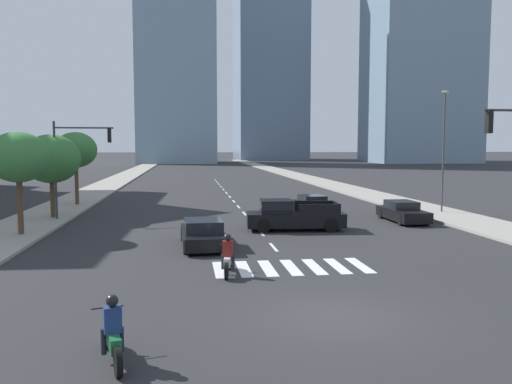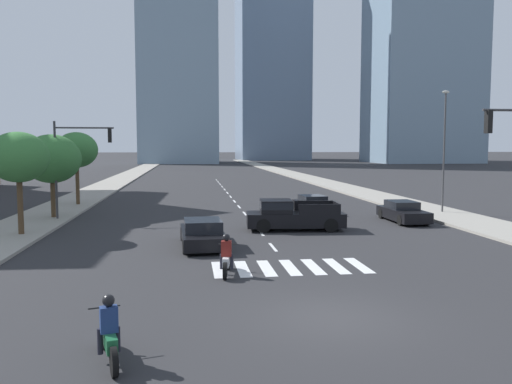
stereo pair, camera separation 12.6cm
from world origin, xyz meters
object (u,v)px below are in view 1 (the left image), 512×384
Objects in this scene: motorcycle_lead at (228,258)px; motorcycle_trailing at (112,335)px; street_lamp_east at (444,143)px; sedan_black_2 at (313,204)px; street_tree_nearest at (18,158)px; sedan_black_0 at (203,234)px; sedan_black_1 at (402,212)px; street_tree_second at (51,159)px; street_tree_third at (76,150)px; pickup_truck at (291,215)px; traffic_signal_far at (76,153)px.

motorcycle_trailing is (-3.03, -7.23, -0.00)m from motorcycle_lead.
street_lamp_east reaches higher than motorcycle_trailing.
motorcycle_trailing is 0.48× the size of sedan_black_2.
motorcycle_trailing is 18.01m from street_tree_nearest.
sedan_black_1 is at bearing -65.11° from sedan_black_0.
street_lamp_east is 1.58× the size of street_tree_nearest.
street_tree_second is (0.00, 6.38, -0.22)m from street_tree_nearest.
motorcycle_lead is 0.38× the size of street_tree_third.
street_tree_second is at bearing 1.33° from motorcycle_trailing.
pickup_truck reaches higher than sedan_black_2.
street_lamp_east is (16.50, 9.52, 4.25)m from sedan_black_0.
street_tree_nearest is 0.94× the size of street_tree_third.
sedan_black_0 reaches higher than sedan_black_2.
sedan_black_0 reaches higher than sedan_black_1.
motorcycle_trailing reaches higher than sedan_black_0.
motorcycle_lead is 10.34m from pickup_truck.
sedan_black_1 is 0.76× the size of traffic_signal_far.
street_tree_nearest is at bearing -90.00° from street_tree_third.
street_tree_third reaches higher than pickup_truck.
street_tree_second is at bearing -99.63° from sedan_black_1.
street_lamp_east is (8.51, -1.96, 4.28)m from sedan_black_2.
pickup_truck reaches higher than motorcycle_trailing.
pickup_truck is 0.91× the size of traffic_signal_far.
street_tree_third is (-17.05, 5.95, 3.75)m from sedan_black_2.
sedan_black_2 is 0.85× the size of street_tree_second.
pickup_truck is at bearing -52.63° from sedan_black_0.
motorcycle_trailing is at bearing -67.59° from street_tree_nearest.
traffic_signal_far is (-5.08, 22.00, 3.60)m from motorcycle_trailing.
pickup_truck is 19.64m from street_tree_third.
street_tree_second is at bearing -18.68° from pickup_truck.
motorcycle_lead is 18.60m from street_tree_second.
street_lamp_east reaches higher than traffic_signal_far.
sedan_black_2 is at bearing -139.47° from sedan_black_1.
street_tree_second is at bearing 90.00° from street_tree_nearest.
traffic_signal_far reaches higher than sedan_black_1.
motorcycle_lead reaches higher than sedan_black_2.
street_lamp_east reaches higher than street_tree_nearest.
traffic_signal_far is 1.16× the size of street_tree_nearest.
sedan_black_1 is 1.03× the size of sedan_black_2.
street_tree_nearest is at bearing -167.27° from street_lamp_east.
motorcycle_trailing is 0.41× the size of street_tree_second.
sedan_black_0 is 1.07× the size of sedan_black_1.
street_tree_nearest is at bearing -82.67° from sedan_black_1.
street_tree_third is (-6.74, 30.04, 3.71)m from motorcycle_trailing.
sedan_black_1 is 0.82× the size of street_tree_third.
sedan_black_0 is at bearing 16.00° from motorcycle_lead.
street_tree_nearest is (-17.05, -7.74, 3.47)m from sedan_black_2.
pickup_truck is 15.51m from street_tree_second.
street_tree_nearest is (-21.38, -2.60, 3.43)m from sedan_black_1.
motorcycle_lead is 17.23m from traffic_signal_far.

